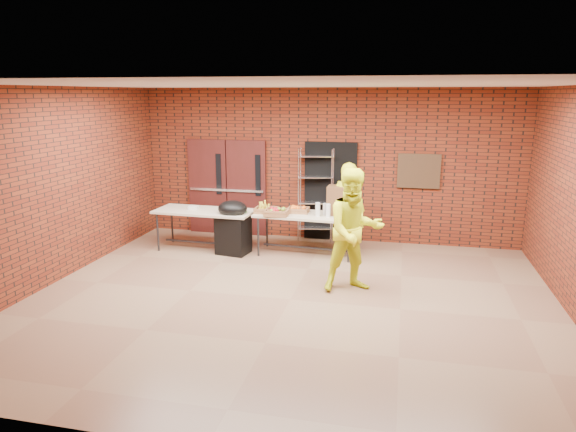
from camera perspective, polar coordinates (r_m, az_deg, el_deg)
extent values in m
cube|color=brown|center=(7.98, 0.26, -9.39)|extent=(8.00, 7.00, 0.04)
cube|color=silver|center=(7.36, 0.28, 14.55)|extent=(8.00, 7.00, 0.04)
cube|color=maroon|center=(10.92, 4.29, 5.64)|extent=(8.00, 0.04, 3.20)
cube|color=maroon|center=(4.26, -10.11, -7.11)|extent=(8.00, 0.04, 3.20)
cube|color=maroon|center=(9.23, -24.93, 2.98)|extent=(0.04, 7.00, 3.20)
cube|color=#421412|center=(11.61, -8.88, 3.24)|extent=(0.88, 0.08, 2.10)
cube|color=#421412|center=(11.32, -4.63, 3.09)|extent=(0.88, 0.08, 2.10)
cube|color=black|center=(11.42, -7.71, 4.63)|extent=(0.12, 0.02, 0.90)
cube|color=black|center=(11.14, -3.36, 4.51)|extent=(0.12, 0.02, 0.90)
cube|color=silver|center=(11.41, -6.88, 2.87)|extent=(1.70, 0.04, 0.05)
cube|color=black|center=(10.94, 4.71, 2.72)|extent=(1.10, 0.06, 2.10)
cube|color=#452C1B|center=(10.75, 14.33, 4.86)|extent=(0.85, 0.04, 0.70)
cube|color=#B8AC8C|center=(10.39, -9.28, 0.53)|extent=(1.99, 0.89, 0.04)
cube|color=#2B2B30|center=(10.55, -9.15, -2.94)|extent=(1.75, 0.11, 0.03)
cylinder|color=#2B2B30|center=(11.12, -12.76, -0.91)|extent=(0.04, 0.04, 0.76)
cylinder|color=#2B2B30|center=(10.50, -4.10, -1.46)|extent=(0.04, 0.04, 0.76)
cylinder|color=#2B2B30|center=(10.55, -14.27, -1.77)|extent=(0.04, 0.04, 0.76)
cylinder|color=#2B2B30|center=(9.90, -5.20, -2.41)|extent=(0.04, 0.04, 0.76)
cube|color=#B8AC8C|center=(9.93, 2.02, 0.10)|extent=(2.01, 0.94, 0.04)
cube|color=#2B2B30|center=(10.10, 1.99, -3.52)|extent=(1.75, 0.15, 0.03)
cylinder|color=#2B2B30|center=(10.53, -2.34, -1.39)|extent=(0.04, 0.04, 0.76)
cylinder|color=#2B2B30|center=(10.23, 7.16, -1.94)|extent=(0.04, 0.04, 0.76)
cylinder|color=#2B2B30|center=(9.92, -3.33, -2.34)|extent=(0.04, 0.04, 0.76)
cylinder|color=#2B2B30|center=(9.60, 6.76, -2.96)|extent=(0.04, 0.04, 0.76)
cube|color=#9C673F|center=(10.03, -2.44, 0.55)|extent=(0.43, 0.33, 0.07)
cube|color=#9C673F|center=(10.04, 1.16, 0.56)|extent=(0.40, 0.31, 0.06)
cube|color=#9C673F|center=(9.82, -1.25, 0.29)|extent=(0.45, 0.35, 0.07)
cylinder|color=#155118|center=(10.13, -5.60, 0.48)|extent=(0.37, 0.37, 0.01)
cube|color=silver|center=(10.50, -10.46, 0.93)|extent=(0.20, 0.13, 0.07)
cube|color=brown|center=(9.88, 5.65, 1.74)|extent=(0.42, 0.38, 0.55)
cylinder|color=silver|center=(9.73, 3.32, 0.73)|extent=(0.09, 0.09, 0.26)
cylinder|color=silver|center=(9.66, 4.47, 0.60)|extent=(0.08, 0.08, 0.25)
cylinder|color=silver|center=(9.85, 4.11, 0.77)|extent=(0.07, 0.07, 0.22)
cube|color=black|center=(10.13, -6.11, -2.11)|extent=(0.65, 0.56, 0.74)
ellipsoid|color=black|center=(10.00, -6.18, 0.82)|extent=(0.64, 0.57, 0.32)
imported|color=yellow|center=(9.91, 6.68, 0.74)|extent=(0.76, 0.60, 1.82)
imported|color=yellow|center=(8.12, 7.38, -1.62)|extent=(1.18, 1.07, 1.97)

